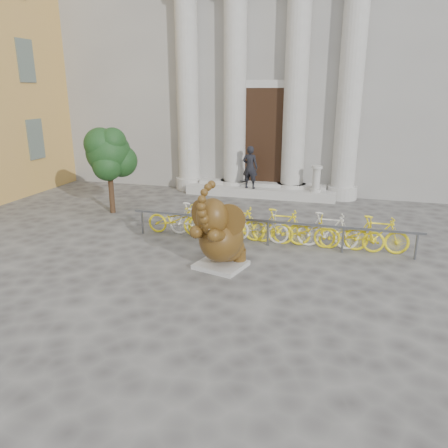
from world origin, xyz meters
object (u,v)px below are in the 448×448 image
(tree, at_px, (109,154))
(pedestrian, at_px, (250,167))
(elephant_statue, at_px, (220,236))
(bike_rack, at_px, (269,226))

(tree, height_order, pedestrian, tree)
(elephant_statue, xyz_separation_m, bike_rack, (0.81, 2.11, -0.30))
(elephant_statue, relative_size, pedestrian, 1.31)
(bike_rack, xyz_separation_m, pedestrian, (-1.72, 5.18, 0.70))
(bike_rack, bearing_deg, tree, 164.69)
(elephant_statue, bearing_deg, tree, 158.43)
(bike_rack, bearing_deg, elephant_statue, -111.00)
(elephant_statue, height_order, bike_rack, elephant_statue)
(tree, relative_size, pedestrian, 1.75)
(tree, bearing_deg, elephant_statue, -36.52)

